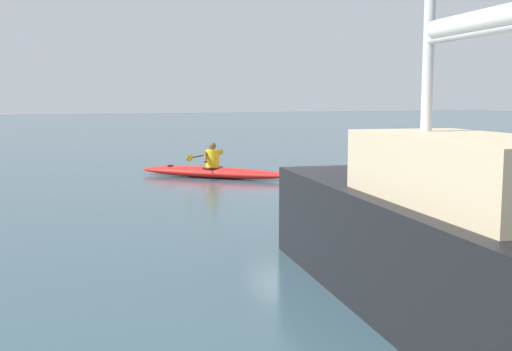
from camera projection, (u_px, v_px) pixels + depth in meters
ground_plane at (304, 188)px, 15.86m from camera, size 160.00×160.00×0.00m
kayak at (213, 172)px, 17.91m from camera, size 3.73×3.80×0.30m
kayaker at (212, 157)px, 17.88m from camera, size 1.76×1.72×0.71m
sailboat_far_right_berth at (438, 238)px, 6.61m from camera, size 2.94×7.54×8.93m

